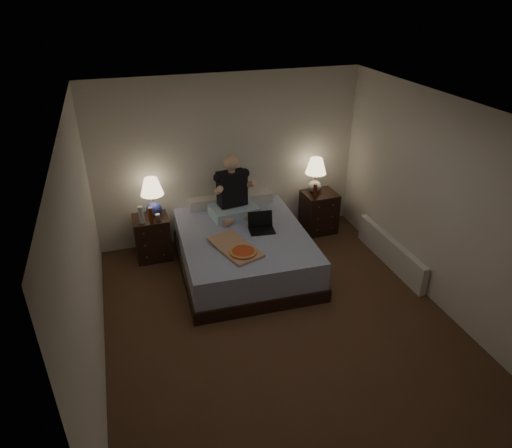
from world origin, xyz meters
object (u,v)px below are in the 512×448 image
object	(u,v)px
beer_bottle_right	(315,191)
pizza_box	(243,253)
bed	(242,247)
lamp_left	(153,197)
radiator	(390,252)
soda_can	(158,217)
beer_bottle_left	(151,215)
nightstand_left	(152,237)
nightstand_right	(319,212)
lamp_right	(315,176)
person	(233,187)
water_bottle	(141,215)
laptop	(262,223)

from	to	relation	value
beer_bottle_right	pizza_box	world-z (taller)	beer_bottle_right
bed	lamp_left	size ratio (longest dim) A/B	4.00
radiator	soda_can	bearing A→B (deg)	160.40
bed	beer_bottle_left	world-z (taller)	beer_bottle_left
lamp_left	nightstand_left	bearing A→B (deg)	-135.49
nightstand_right	soda_can	size ratio (longest dim) A/B	6.58
lamp_right	beer_bottle_right	bearing A→B (deg)	-112.36
nightstand_left	lamp_right	size ratio (longest dim) A/B	1.14
lamp_left	soda_can	world-z (taller)	lamp_left
nightstand_right	bed	bearing A→B (deg)	-158.94
person	lamp_right	bearing A→B (deg)	2.00
pizza_box	lamp_left	bearing A→B (deg)	107.15
nightstand_left	lamp_right	distance (m)	2.63
lamp_left	soda_can	bearing A→B (deg)	-82.81
nightstand_right	water_bottle	world-z (taller)	water_bottle
beer_bottle_left	laptop	bearing A→B (deg)	-21.54
nightstand_left	lamp_left	xyz separation A→B (m)	(0.08, 0.07, 0.60)
nightstand_right	radiator	world-z (taller)	nightstand_right
nightstand_right	lamp_right	bearing A→B (deg)	139.59
soda_can	beer_bottle_right	xyz separation A→B (m)	(2.37, -0.00, 0.09)
nightstand_left	laptop	bearing A→B (deg)	-27.08
nightstand_right	nightstand_left	bearing A→B (deg)	178.56
person	laptop	bearing A→B (deg)	-73.39
soda_can	laptop	distance (m)	1.46
beer_bottle_left	beer_bottle_right	world-z (taller)	beer_bottle_right
beer_bottle_right	pizza_box	distance (m)	1.84
beer_bottle_left	radiator	world-z (taller)	beer_bottle_left
beer_bottle_left	nightstand_right	bearing A→B (deg)	3.53
nightstand_right	laptop	xyz separation A→B (m)	(-1.20, -0.72, 0.35)
beer_bottle_left	person	distance (m)	1.20
nightstand_left	nightstand_right	xyz separation A→B (m)	(2.63, 0.01, 0.01)
person	radiator	xyz separation A→B (m)	(2.00, -1.06, -0.82)
bed	beer_bottle_right	world-z (taller)	beer_bottle_right
lamp_left	beer_bottle_left	size ratio (longest dim) A/B	2.43
soda_can	lamp_right	bearing A→B (deg)	4.38
nightstand_left	beer_bottle_left	bearing A→B (deg)	-87.07
lamp_right	laptop	world-z (taller)	lamp_right
lamp_right	radiator	distance (m)	1.61
lamp_right	radiator	size ratio (longest dim) A/B	0.35
lamp_left	radiator	world-z (taller)	lamp_left
lamp_right	beer_bottle_right	size ratio (longest dim) A/B	2.43
bed	lamp_left	world-z (taller)	lamp_left
nightstand_right	radiator	xyz separation A→B (m)	(0.56, -1.23, -0.13)
nightstand_right	soda_can	bearing A→B (deg)	-178.72
nightstand_left	nightstand_right	world-z (taller)	nightstand_right
beer_bottle_right	person	size ratio (longest dim) A/B	0.25
nightstand_left	pizza_box	distance (m)	1.62
soda_can	radiator	xyz separation A→B (m)	(3.08, -1.10, -0.49)
water_bottle	beer_bottle_left	bearing A→B (deg)	-14.33
bed	beer_bottle_right	bearing A→B (deg)	22.23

